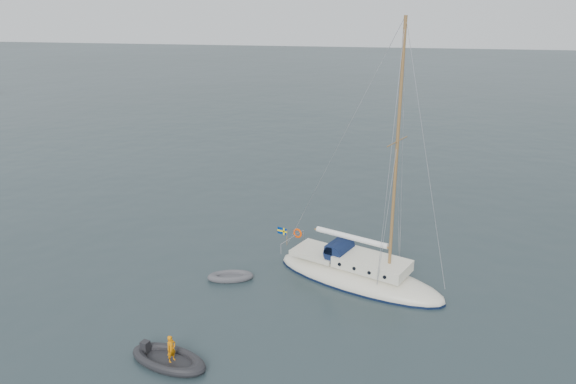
# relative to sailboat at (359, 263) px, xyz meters

# --- Properties ---
(ground) EXTENTS (300.00, 300.00, 0.00)m
(ground) POSITION_rel_sailboat_xyz_m (-1.10, 0.56, -1.12)
(ground) COLOR black
(ground) RESTS_ON ground
(sailboat) EXTENTS (10.43, 3.12, 14.86)m
(sailboat) POSITION_rel_sailboat_xyz_m (0.00, 0.00, 0.00)
(sailboat) COLOR beige
(sailboat) RESTS_ON ground
(dinghy) EXTENTS (2.58, 1.17, 0.37)m
(dinghy) POSITION_rel_sailboat_xyz_m (-7.09, -1.01, -0.96)
(dinghy) COLOR #47464B
(dinghy) RESTS_ON ground
(rib) EXTENTS (3.71, 1.69, 1.43)m
(rib) POSITION_rel_sailboat_xyz_m (-7.69, -8.85, -0.90)
(rib) COLOR black
(rib) RESTS_ON ground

